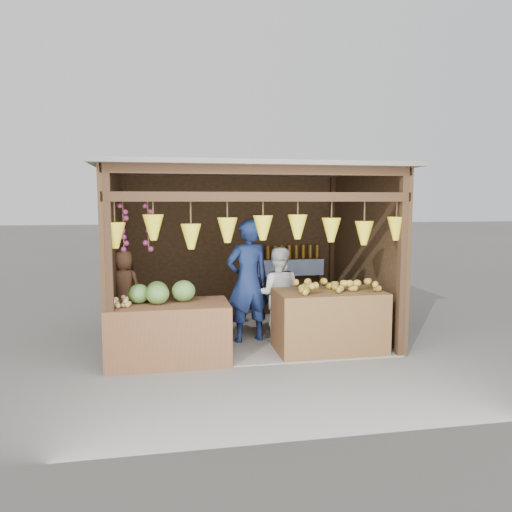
{
  "coord_description": "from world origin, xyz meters",
  "views": [
    {
      "loc": [
        -1.28,
        -7.71,
        2.14
      ],
      "look_at": [
        0.15,
        -0.1,
        1.29
      ],
      "focal_mm": 35.0,
      "sensor_mm": 36.0,
      "label": 1
    }
  ],
  "objects_px": {
    "counter_left": "(169,333)",
    "vendor_seated": "(124,287)",
    "counter_right": "(329,321)",
    "man_standing": "(248,281)",
    "woman_standing": "(278,294)"
  },
  "relations": [
    {
      "from": "counter_right",
      "to": "man_standing",
      "type": "height_order",
      "value": "man_standing"
    },
    {
      "from": "man_standing",
      "to": "woman_standing",
      "type": "distance_m",
      "value": 0.51
    },
    {
      "from": "woman_standing",
      "to": "counter_left",
      "type": "bearing_deg",
      "value": 39.39
    },
    {
      "from": "woman_standing",
      "to": "vendor_seated",
      "type": "height_order",
      "value": "woman_standing"
    },
    {
      "from": "counter_right",
      "to": "vendor_seated",
      "type": "bearing_deg",
      "value": 159.44
    },
    {
      "from": "counter_left",
      "to": "man_standing",
      "type": "relative_size",
      "value": 0.85
    },
    {
      "from": "counter_left",
      "to": "woman_standing",
      "type": "xyz_separation_m",
      "value": [
        1.67,
        0.75,
        0.33
      ]
    },
    {
      "from": "counter_left",
      "to": "vendor_seated",
      "type": "height_order",
      "value": "vendor_seated"
    },
    {
      "from": "counter_left",
      "to": "vendor_seated",
      "type": "relative_size",
      "value": 1.4
    },
    {
      "from": "counter_left",
      "to": "woman_standing",
      "type": "bearing_deg",
      "value": 24.25
    },
    {
      "from": "man_standing",
      "to": "woman_standing",
      "type": "height_order",
      "value": "man_standing"
    },
    {
      "from": "woman_standing",
      "to": "vendor_seated",
      "type": "relative_size",
      "value": 1.27
    },
    {
      "from": "counter_right",
      "to": "man_standing",
      "type": "distance_m",
      "value": 1.36
    },
    {
      "from": "counter_left",
      "to": "woman_standing",
      "type": "distance_m",
      "value": 1.86
    },
    {
      "from": "vendor_seated",
      "to": "counter_right",
      "type": "bearing_deg",
      "value": -174.75
    }
  ]
}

